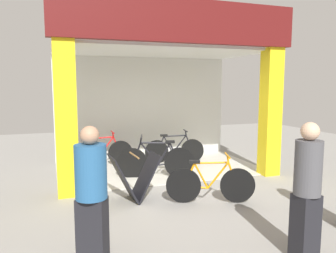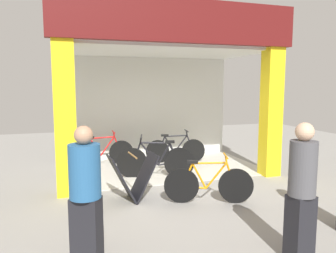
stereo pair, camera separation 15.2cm
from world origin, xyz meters
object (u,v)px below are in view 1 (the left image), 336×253
object	(u,v)px
bicycle_inside_1	(174,150)
sandwich_board_sign	(135,178)
pedestrian_1	(91,192)
bicycle_inside_0	(156,161)
bicycle_parked_0	(210,184)
pedestrian_0	(307,191)
bicycle_inside_2	(101,153)

from	to	relation	value
bicycle_inside_1	sandwich_board_sign	xyz separation A→B (m)	(-1.72, -2.52, 0.07)
bicycle_inside_1	pedestrian_1	size ratio (longest dim) A/B	0.97
bicycle_inside_1	bicycle_inside_0	bearing A→B (deg)	-126.29
bicycle_inside_0	pedestrian_1	distance (m)	3.68
bicycle_parked_0	sandwich_board_sign	size ratio (longest dim) A/B	1.70
bicycle_inside_0	pedestrian_0	xyz separation A→B (m)	(0.62, -3.99, 0.47)
sandwich_board_sign	pedestrian_1	xyz separation A→B (m)	(-0.97, -1.89, 0.43)
bicycle_inside_0	bicycle_parked_0	size ratio (longest dim) A/B	1.12
bicycle_parked_0	sandwich_board_sign	distance (m)	1.37
sandwich_board_sign	pedestrian_1	size ratio (longest dim) A/B	0.55
bicycle_inside_1	pedestrian_1	bearing A→B (deg)	-121.43
bicycle_inside_2	pedestrian_1	distance (m)	4.76
bicycle_inside_0	bicycle_parked_0	xyz separation A→B (m)	(0.43, -1.85, -0.04)
bicycle_inside_2	sandwich_board_sign	bearing A→B (deg)	-85.86
bicycle_inside_2	pedestrian_0	world-z (taller)	pedestrian_0
bicycle_inside_1	pedestrian_0	distance (m)	5.26
bicycle_parked_0	pedestrian_0	xyz separation A→B (m)	(0.19, -2.14, 0.51)
bicycle_inside_0	bicycle_inside_1	xyz separation A→B (m)	(0.90, 1.23, -0.03)
bicycle_inside_1	pedestrian_0	world-z (taller)	pedestrian_0
bicycle_inside_0	bicycle_inside_2	xyz separation A→B (m)	(-1.02, 1.50, -0.03)
bicycle_inside_2	pedestrian_1	size ratio (longest dim) A/B	1.00
bicycle_inside_0	sandwich_board_sign	world-z (taller)	bicycle_inside_0
bicycle_inside_1	bicycle_inside_2	xyz separation A→B (m)	(-1.92, 0.27, 0.00)
bicycle_inside_0	bicycle_inside_2	size ratio (longest dim) A/B	1.04
bicycle_inside_1	pedestrian_1	distance (m)	5.19
bicycle_inside_1	bicycle_inside_2	bearing A→B (deg)	172.10
pedestrian_1	sandwich_board_sign	bearing A→B (deg)	62.72
bicycle_inside_2	bicycle_parked_0	size ratio (longest dim) A/B	1.07
bicycle_inside_1	bicycle_parked_0	distance (m)	3.12
bicycle_inside_0	pedestrian_0	size ratio (longest dim) A/B	1.02
bicycle_inside_0	bicycle_parked_0	bearing A→B (deg)	-76.90
bicycle_inside_0	pedestrian_0	distance (m)	4.07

